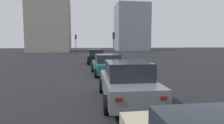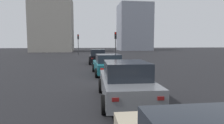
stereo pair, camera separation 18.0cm
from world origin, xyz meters
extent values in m
cube|color=black|center=(0.00, 0.00, -0.10)|extent=(160.00, 160.00, 0.20)
cube|color=black|center=(9.77, 0.08, 0.61)|extent=(4.22, 1.86, 0.70)
cube|color=#1E232B|center=(9.57, 0.09, 1.28)|extent=(1.92, 1.59, 0.65)
cylinder|color=black|center=(11.05, -0.83, 0.32)|extent=(0.65, 0.24, 0.64)
cylinder|color=black|center=(11.09, 0.92, 0.32)|extent=(0.65, 0.24, 0.64)
cylinder|color=black|center=(8.46, -0.76, 0.32)|extent=(0.65, 0.24, 0.64)
cylinder|color=black|center=(8.50, 0.99, 0.32)|extent=(0.65, 0.24, 0.64)
cube|color=maroon|center=(7.65, -0.50, 0.73)|extent=(0.04, 0.20, 0.11)
cube|color=maroon|center=(7.69, 0.77, 0.73)|extent=(0.04, 0.20, 0.11)
cube|color=#19606B|center=(2.04, -0.19, 0.58)|extent=(4.38, 2.01, 0.64)
cube|color=#1E232B|center=(1.82, -0.19, 1.19)|extent=(2.00, 1.71, 0.59)
cylinder|color=black|center=(3.41, -1.09, 0.32)|extent=(0.65, 0.24, 0.64)
cylinder|color=black|center=(3.35, 0.79, 0.32)|extent=(0.65, 0.24, 0.64)
cylinder|color=black|center=(0.73, -1.17, 0.32)|extent=(0.65, 0.24, 0.64)
cylinder|color=black|center=(0.67, 0.71, 0.32)|extent=(0.65, 0.24, 0.64)
cube|color=red|center=(-0.12, -0.93, 0.69)|extent=(0.04, 0.20, 0.11)
cube|color=red|center=(-0.16, 0.42, 0.69)|extent=(0.04, 0.20, 0.11)
cube|color=slate|center=(-4.65, -0.13, 0.61)|extent=(4.58, 1.99, 0.69)
cube|color=#1E232B|center=(-4.88, -0.12, 1.28)|extent=(2.09, 1.68, 0.65)
cylinder|color=black|center=(-3.29, -1.09, 0.32)|extent=(0.65, 0.24, 0.64)
cylinder|color=black|center=(-3.22, 0.73, 0.32)|extent=(0.65, 0.24, 0.64)
cylinder|color=black|center=(-6.09, -0.98, 0.32)|extent=(0.65, 0.24, 0.64)
cylinder|color=black|center=(-6.02, 0.84, 0.32)|extent=(0.65, 0.24, 0.64)
cube|color=maroon|center=(-6.95, -0.69, 0.73)|extent=(0.04, 0.20, 0.11)
cube|color=maroon|center=(-6.90, 0.62, 0.73)|extent=(0.04, 0.20, 0.11)
cylinder|color=#2D2D30|center=(13.95, -2.63, 1.44)|extent=(0.11, 0.11, 2.87)
cube|color=black|center=(13.89, -2.62, 3.32)|extent=(0.24, 0.30, 0.90)
sphere|color=red|center=(13.79, -2.61, 3.59)|extent=(0.20, 0.20, 0.20)
sphere|color=black|center=(13.79, -2.61, 3.32)|extent=(0.20, 0.20, 0.20)
sphere|color=black|center=(13.79, -2.61, 3.05)|extent=(0.20, 0.20, 0.20)
cylinder|color=#2D2D30|center=(25.28, 2.77, 1.51)|extent=(0.11, 0.11, 3.01)
cube|color=black|center=(25.22, 2.76, 3.46)|extent=(0.24, 0.31, 0.90)
sphere|color=red|center=(25.11, 2.75, 3.73)|extent=(0.20, 0.20, 0.20)
sphere|color=black|center=(25.11, 2.75, 3.46)|extent=(0.20, 0.20, 0.20)
sphere|color=black|center=(25.11, 2.75, 3.19)|extent=(0.20, 0.20, 0.20)
cube|color=gray|center=(48.54, -14.00, 7.21)|extent=(9.27, 9.89, 14.42)
cube|color=gray|center=(41.82, 10.00, 6.97)|extent=(10.03, 10.46, 13.94)
camera|label=1|loc=(-12.10, 1.61, 2.32)|focal=31.08mm
camera|label=2|loc=(-12.13, 1.43, 2.32)|focal=31.08mm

